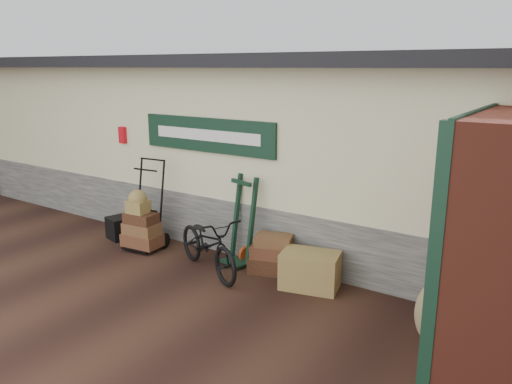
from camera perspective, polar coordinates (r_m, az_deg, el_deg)
ground at (r=7.71m, az=-8.13°, el=-9.05°), size 80.00×80.00×0.00m
station_building at (r=9.40m, az=2.78°, el=5.55°), size 14.40×4.10×3.20m
porter_trolley at (r=8.62m, az=-12.33°, el=-1.28°), size 0.83×0.65×1.54m
green_barrow at (r=7.75m, az=-1.66°, el=-3.30°), size 0.60×0.55×1.39m
suitcase_stack at (r=7.54m, az=1.85°, el=-7.01°), size 0.77×0.61×0.60m
wicker_hamper at (r=7.08m, az=6.21°, el=-8.87°), size 0.89×0.69×0.52m
black_trunk at (r=9.31m, az=-15.41°, el=-3.99°), size 0.47×0.43×0.40m
bicycle at (r=7.49m, az=-5.52°, el=-5.56°), size 1.25×1.81×1.00m
burlap_sack_left at (r=5.98m, az=19.97°, el=-12.94°), size 0.57×0.52×0.76m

